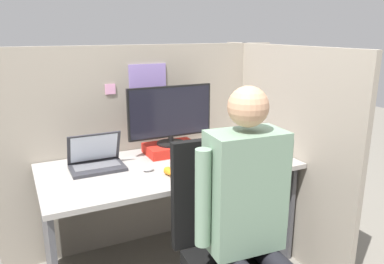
% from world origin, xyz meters
% --- Properties ---
extents(cubicle_panel_back, '(2.08, 0.05, 1.45)m').
position_xyz_m(cubicle_panel_back, '(0.00, 0.79, 0.73)').
color(cubicle_panel_back, gray).
rests_on(cubicle_panel_back, ground).
extents(cubicle_panel_right, '(0.04, 1.42, 1.45)m').
position_xyz_m(cubicle_panel_right, '(0.82, 0.31, 0.73)').
color(cubicle_panel_right, gray).
rests_on(cubicle_panel_right, ground).
extents(desk, '(1.58, 0.77, 0.72)m').
position_xyz_m(desk, '(0.00, 0.38, 0.55)').
color(desk, '#9E9993').
rests_on(desk, ground).
extents(paper_box, '(0.35, 0.24, 0.07)m').
position_xyz_m(paper_box, '(0.10, 0.58, 0.75)').
color(paper_box, red).
rests_on(paper_box, desk).
extents(monitor, '(0.60, 0.20, 0.40)m').
position_xyz_m(monitor, '(0.10, 0.59, 0.99)').
color(monitor, black).
rests_on(monitor, paper_box).
extents(laptop, '(0.32, 0.22, 0.22)m').
position_xyz_m(laptop, '(-0.43, 0.51, 0.77)').
color(laptop, '#2D2D33').
rests_on(laptop, desk).
extents(mouse, '(0.07, 0.05, 0.03)m').
position_xyz_m(mouse, '(-0.16, 0.32, 0.74)').
color(mouse, silver).
rests_on(mouse, desk).
extents(stapler, '(0.04, 0.16, 0.05)m').
position_xyz_m(stapler, '(0.67, 0.39, 0.75)').
color(stapler, '#2D2D33').
rests_on(stapler, desk).
extents(carrot_toy, '(0.05, 0.14, 0.05)m').
position_xyz_m(carrot_toy, '(-0.08, 0.17, 0.75)').
color(carrot_toy, orange).
rests_on(carrot_toy, desk).
extents(office_chair, '(0.53, 0.58, 1.03)m').
position_xyz_m(office_chair, '(0.03, -0.30, 0.52)').
color(office_chair, black).
rests_on(office_chair, ground).
extents(person, '(0.48, 0.48, 1.32)m').
position_xyz_m(person, '(0.04, -0.47, 0.75)').
color(person, black).
rests_on(person, ground).
extents(coffee_mug, '(0.09, 0.09, 0.10)m').
position_xyz_m(coffee_mug, '(0.47, 0.55, 0.77)').
color(coffee_mug, white).
rests_on(coffee_mug, desk).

